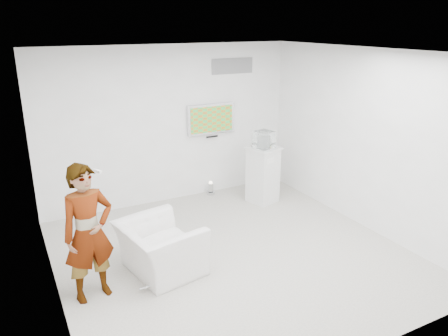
% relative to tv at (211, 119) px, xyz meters
% --- Properties ---
extents(room, '(5.01, 5.01, 3.00)m').
position_rel_tv_xyz_m(room, '(-0.85, -2.45, -0.05)').
color(room, beige).
rests_on(room, ground).
extents(tv, '(1.00, 0.08, 0.60)m').
position_rel_tv_xyz_m(tv, '(0.00, 0.00, 0.00)').
color(tv, silver).
rests_on(tv, room).
extents(logo_decal, '(0.90, 0.02, 0.30)m').
position_rel_tv_xyz_m(logo_decal, '(0.50, 0.04, 1.00)').
color(logo_decal, slate).
rests_on(logo_decal, room).
extents(person, '(0.73, 0.55, 1.79)m').
position_rel_tv_xyz_m(person, '(-2.94, -2.56, -0.65)').
color(person, white).
rests_on(person, room).
extents(armchair, '(1.16, 1.27, 0.73)m').
position_rel_tv_xyz_m(armchair, '(-1.98, -2.39, -1.19)').
color(armchair, white).
rests_on(armchair, room).
extents(pedestal, '(0.66, 0.66, 1.10)m').
position_rel_tv_xyz_m(pedestal, '(0.67, -0.90, -1.00)').
color(pedestal, silver).
rests_on(pedestal, room).
extents(floor_uplight, '(0.21, 0.21, 0.27)m').
position_rel_tv_xyz_m(floor_uplight, '(-0.07, -0.11, -1.42)').
color(floor_uplight, silver).
rests_on(floor_uplight, room).
extents(vitrine, '(0.38, 0.38, 0.32)m').
position_rel_tv_xyz_m(vitrine, '(0.67, -0.90, -0.29)').
color(vitrine, silver).
rests_on(vitrine, pedestal).
extents(console, '(0.15, 0.17, 0.24)m').
position_rel_tv_xyz_m(console, '(0.67, -0.90, -0.33)').
color(console, silver).
rests_on(console, pedestal).
extents(wii_remote, '(0.09, 0.14, 0.03)m').
position_rel_tv_xyz_m(wii_remote, '(-2.72, -2.36, 0.06)').
color(wii_remote, silver).
rests_on(wii_remote, person).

